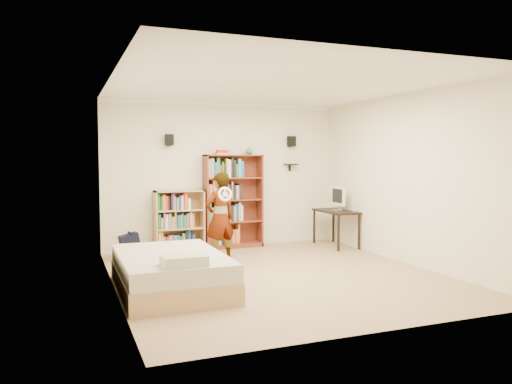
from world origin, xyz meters
TOP-DOWN VIEW (x-y plane):
  - ground at (0.00, 0.00)m, footprint 4.50×5.00m
  - room_shell at (0.00, 0.00)m, footprint 4.52×5.02m
  - crown_molding at (0.00, 0.00)m, footprint 4.50×5.00m
  - speaker_left at (-1.05, 2.40)m, footprint 0.14×0.12m
  - speaker_right at (1.35, 2.40)m, footprint 0.14×0.12m
  - wall_shelf at (1.35, 2.41)m, footprint 0.25×0.16m
  - tall_bookshelf at (0.13, 2.34)m, footprint 1.10×0.32m
  - low_bookshelf at (-0.90, 2.34)m, footprint 0.88×0.33m
  - computer_desk at (1.98, 1.75)m, footprint 0.50×1.00m
  - imac at (2.02, 1.77)m, footprint 0.13×0.45m
  - daybed at (-1.58, -0.24)m, footprint 1.29×1.99m
  - person at (-0.52, 1.09)m, footprint 0.60×0.48m
  - wii_wheel at (-0.52, 0.82)m, footprint 0.23×0.09m
  - navy_bag at (-1.82, 1.85)m, footprint 0.37×0.28m

SIDE VIEW (x-z plane):
  - ground at x=0.00m, z-range -0.01..0.01m
  - navy_bag at x=-1.82m, z-range 0.00..0.45m
  - daybed at x=-1.58m, z-range 0.00..0.59m
  - computer_desk at x=1.98m, z-range 0.00..0.68m
  - low_bookshelf at x=-0.90m, z-range 0.00..1.10m
  - person at x=-0.52m, z-range 0.00..1.45m
  - tall_bookshelf at x=0.13m, z-range 0.00..1.74m
  - imac at x=2.02m, z-range 0.68..1.13m
  - wii_wheel at x=-0.52m, z-range 1.01..1.24m
  - wall_shelf at x=1.35m, z-range 1.54..1.56m
  - room_shell at x=0.00m, z-range 0.41..3.12m
  - speaker_left at x=-1.05m, z-range 1.90..2.10m
  - speaker_right at x=1.35m, z-range 1.90..2.10m
  - crown_molding at x=0.00m, z-range 2.64..2.70m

